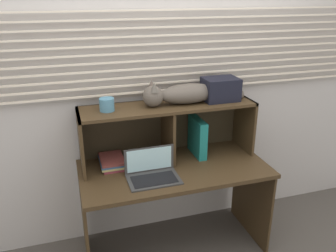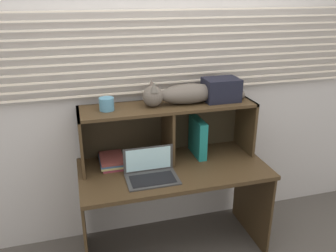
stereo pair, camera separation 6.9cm
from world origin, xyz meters
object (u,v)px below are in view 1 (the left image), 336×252
binder_upright (197,137)px  small_basket (107,105)px  cat (182,94)px  storage_box (220,89)px  laptop (152,172)px  book_stack (112,162)px

binder_upright → small_basket: bearing=180.0°
cat → storage_box: cat is taller
binder_upright → storage_box: storage_box is taller
cat → laptop: (-0.30, -0.25, -0.46)m
cat → book_stack: size_ratio=3.30×
binder_upright → book_stack: 0.67m
binder_upright → book_stack: (-0.66, 0.00, -0.11)m
small_basket → storage_box: storage_box is taller
book_stack → small_basket: 0.44m
small_basket → storage_box: (0.84, 0.00, 0.04)m
cat → binder_upright: cat is taller
laptop → book_stack: bearing=133.4°
laptop → storage_box: size_ratio=1.37×
book_stack → small_basket: (-0.01, -0.00, 0.44)m
laptop → storage_box: (0.60, 0.25, 0.47)m
cat → small_basket: bearing=-180.0°
laptop → cat: bearing=40.1°
cat → small_basket: 0.54m
cat → binder_upright: 0.38m
laptop → binder_upright: bearing=30.3°
cat → laptop: bearing=-139.9°
laptop → book_stack: laptop is taller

